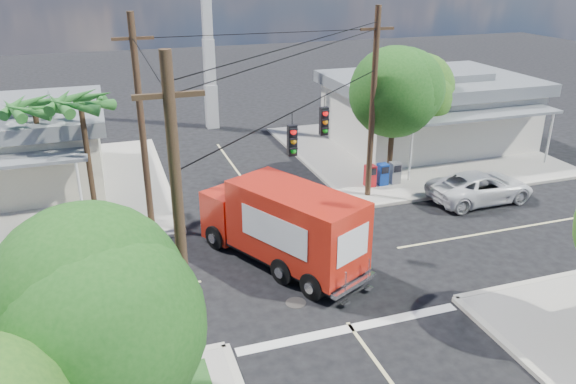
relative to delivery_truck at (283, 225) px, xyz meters
name	(u,v)px	position (x,y,z in m)	size (l,w,h in m)	color
ground	(305,264)	(0.77, -0.34, -1.61)	(120.00, 120.00, 0.00)	black
sidewalk_ne	(410,150)	(11.65, 10.54, -1.54)	(14.12, 14.12, 0.14)	#A39E93
sidewalk_nw	(23,194)	(-10.11, 10.54, -1.54)	(14.12, 14.12, 0.14)	#A39E93
road_markings	(319,283)	(0.77, -1.81, -1.60)	(32.00, 32.00, 0.01)	beige
building_ne	(428,108)	(13.27, 11.62, 0.71)	(11.80, 10.20, 4.50)	silver
radio_tower	(208,45)	(1.27, 19.66, 4.03)	(0.80, 0.80, 17.00)	silver
tree_sw_front	(108,308)	(-6.23, -7.88, 2.72)	(3.88, 3.78, 6.03)	#422D1C
tree_ne_front	(395,92)	(7.97, 6.42, 3.16)	(4.21, 4.14, 6.66)	#422D1C
tree_ne_back	(417,91)	(10.57, 8.62, 2.58)	(3.77, 3.66, 5.82)	#422D1C
palm_nw_front	(81,105)	(-6.73, 7.16, 3.44)	(3.01, 3.08, 5.59)	#422D1C
palm_nw_back	(34,109)	(-8.73, 8.66, 3.06)	(3.01, 3.08, 5.19)	#422D1C
utility_poles	(251,139)	(-0.82, 1.26, 3.07)	(12.00, 10.68, 9.00)	#473321
vending_boxes	(382,174)	(7.27, 5.86, -0.92)	(1.90, 0.50, 1.10)	red
delivery_truck	(283,225)	(0.00, 0.00, 0.00)	(5.20, 7.48, 3.16)	black
parked_car	(481,187)	(10.88, 2.73, -0.89)	(2.38, 5.17, 1.44)	silver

